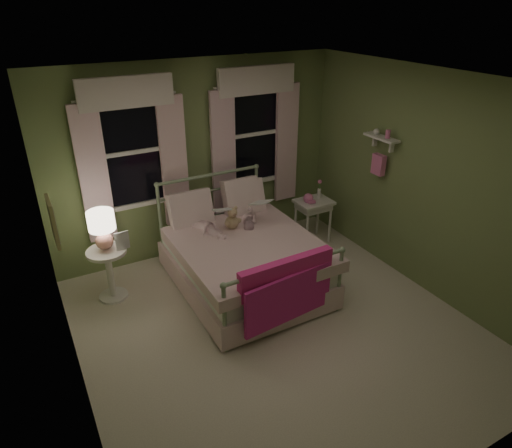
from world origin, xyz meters
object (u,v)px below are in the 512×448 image
table_lamp (102,227)px  nightstand_right (314,207)px  nightstand_left (109,267)px  bed (243,258)px  child_right (246,202)px  teddy_bear (232,220)px  child_left (206,206)px

table_lamp → nightstand_right: table_lamp is taller
nightstand_left → table_lamp: table_lamp is taller
table_lamp → nightstand_right: size_ratio=0.73×
bed → nightstand_left: size_ratio=3.13×
child_right → table_lamp: (-1.78, 0.08, 0.05)m
teddy_bear → nightstand_right: 1.45m
child_right → teddy_bear: bearing=54.7°
bed → nightstand_right: 1.51m
teddy_bear → table_lamp: bearing=171.0°
child_left → nightstand_left: size_ratio=1.22×
child_right → nightstand_right: size_ratio=1.04×
bed → nightstand_left: bearing=161.2°
nightstand_left → nightstand_right: same height
child_right → teddy_bear: size_ratio=2.21×
child_right → nightstand_left: size_ratio=1.03×
bed → teddy_bear: (-0.01, 0.27, 0.42)m
table_lamp → child_left: bearing=-3.8°
child_right → nightstand_right: bearing=-150.2°
nightstand_right → bed: bearing=-159.6°
child_left → teddy_bear: child_left is taller
nightstand_left → table_lamp: bearing=0.0°
teddy_bear → nightstand_left: teddy_bear is taller
child_right → table_lamp: 1.78m
child_right → nightstand_left: 1.85m
teddy_bear → nightstand_right: size_ratio=0.47×
nightstand_left → child_left: bearing=-3.8°
table_lamp → teddy_bear: bearing=-9.0°
nightstand_left → nightstand_right: 2.92m
child_right → teddy_bear: 0.34m
teddy_bear → nightstand_right: bearing=10.0°
teddy_bear → table_lamp: table_lamp is taller
child_left → teddy_bear: size_ratio=2.64×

